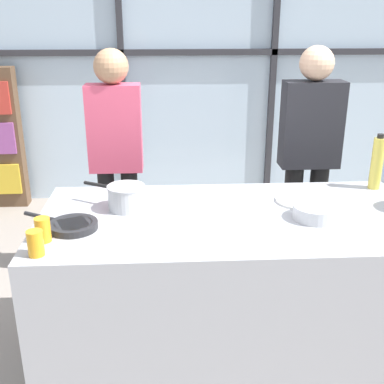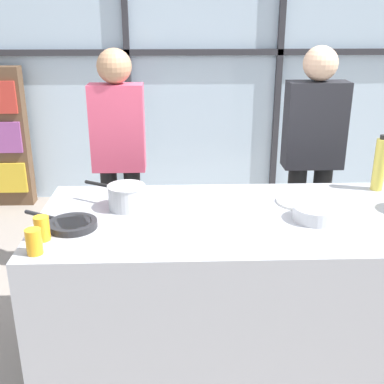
{
  "view_description": "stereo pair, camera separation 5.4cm",
  "coord_description": "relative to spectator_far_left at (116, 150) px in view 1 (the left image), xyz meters",
  "views": [
    {
      "loc": [
        -0.35,
        -2.34,
        1.92
      ],
      "look_at": [
        -0.21,
        0.1,
        1.0
      ],
      "focal_mm": 45.0,
      "sensor_mm": 36.0,
      "label": 1
    },
    {
      "loc": [
        -0.29,
        -2.35,
        1.92
      ],
      "look_at": [
        -0.21,
        0.1,
        1.0
      ],
      "focal_mm": 45.0,
      "sensor_mm": 36.0,
      "label": 2
    }
  ],
  "objects": [
    {
      "name": "saucepan",
      "position": [
        0.13,
        -0.86,
        -0.02
      ],
      "size": [
        0.35,
        0.25,
        0.13
      ],
      "color": "silver",
      "rests_on": "demo_island"
    },
    {
      "name": "demo_island",
      "position": [
        0.7,
        -0.99,
        -0.54
      ],
      "size": [
        2.06,
        0.99,
        0.9
      ],
      "color": "#A8AAB2",
      "rests_on": "ground_plane"
    },
    {
      "name": "spectator_far_left",
      "position": [
        0.0,
        0.0,
        0.0
      ],
      "size": [
        0.38,
        0.24,
        1.7
      ],
      "rotation": [
        0.0,
        0.0,
        3.14
      ],
      "color": "black",
      "rests_on": "ground_plane"
    },
    {
      "name": "oil_bottle",
      "position": [
        1.63,
        -0.62,
        0.07
      ],
      "size": [
        0.07,
        0.07,
        0.34
      ],
      "color": "#E0CC4C",
      "rests_on": "demo_island"
    },
    {
      "name": "ground_plane",
      "position": [
        0.7,
        -0.99,
        -0.99
      ],
      "size": [
        18.0,
        18.0,
        0.0
      ],
      "primitive_type": "plane",
      "color": "gray"
    },
    {
      "name": "white_plate",
      "position": [
        1.12,
        -0.81,
        -0.09
      ],
      "size": [
        0.28,
        0.28,
        0.01
      ],
      "primitive_type": "cylinder",
      "color": "white",
      "rests_on": "demo_island"
    },
    {
      "name": "mixing_bowl",
      "position": [
        1.13,
        -1.05,
        -0.06
      ],
      "size": [
        0.24,
        0.24,
        0.07
      ],
      "color": "silver",
      "rests_on": "demo_island"
    },
    {
      "name": "juice_glass_far",
      "position": [
        -0.23,
        -1.24,
        -0.04
      ],
      "size": [
        0.07,
        0.07,
        0.12
      ],
      "primitive_type": "cylinder",
      "color": "orange",
      "rests_on": "demo_island"
    },
    {
      "name": "back_window_wall",
      "position": [
        0.7,
        1.69,
        0.41
      ],
      "size": [
        6.4,
        0.1,
        2.8
      ],
      "color": "silver",
      "rests_on": "ground_plane"
    },
    {
      "name": "spectator_center_left",
      "position": [
        1.4,
        0.0,
        -0.01
      ],
      "size": [
        0.42,
        0.24,
        1.71
      ],
      "rotation": [
        0.0,
        0.0,
        3.14
      ],
      "color": "black",
      "rests_on": "ground_plane"
    },
    {
      "name": "juice_glass_near",
      "position": [
        -0.23,
        -1.38,
        -0.04
      ],
      "size": [
        0.07,
        0.07,
        0.12
      ],
      "primitive_type": "cylinder",
      "color": "orange",
      "rests_on": "demo_island"
    },
    {
      "name": "frying_pan",
      "position": [
        -0.12,
        -1.11,
        -0.08
      ],
      "size": [
        0.4,
        0.29,
        0.04
      ],
      "color": "#232326",
      "rests_on": "demo_island"
    }
  ]
}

